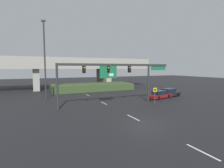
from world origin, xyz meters
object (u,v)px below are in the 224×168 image
(signal_gantry, at_px, (115,71))
(highway_light_pole_near, at_px, (45,58))
(speed_limit_sign, at_px, (155,93))
(parked_sedan_mid_right, at_px, (169,93))
(parked_sedan_near_right, at_px, (160,95))

(signal_gantry, xyz_separation_m, highway_light_pole_near, (-8.77, 8.58, 2.06))
(speed_limit_sign, bearing_deg, highway_light_pole_near, 144.57)
(signal_gantry, bearing_deg, parked_sedan_mid_right, 11.01)
(highway_light_pole_near, bearing_deg, parked_sedan_mid_right, -16.70)
(signal_gantry, bearing_deg, highway_light_pole_near, 135.64)
(speed_limit_sign, xyz_separation_m, highway_light_pole_near, (-14.42, 10.26, 5.28))
(highway_light_pole_near, distance_m, parked_sedan_near_right, 20.30)
(highway_light_pole_near, relative_size, parked_sedan_near_right, 2.68)
(parked_sedan_near_right, xyz_separation_m, parked_sedan_mid_right, (2.81, 0.87, 0.05))
(highway_light_pole_near, bearing_deg, parked_sedan_near_right, -21.56)
(parked_sedan_mid_right, bearing_deg, speed_limit_sign, -154.90)
(signal_gantry, relative_size, parked_sedan_mid_right, 3.80)
(speed_limit_sign, relative_size, parked_sedan_near_right, 0.49)
(signal_gantry, xyz_separation_m, parked_sedan_mid_right, (12.02, 2.34, -4.10))
(parked_sedan_near_right, bearing_deg, parked_sedan_mid_right, 3.94)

